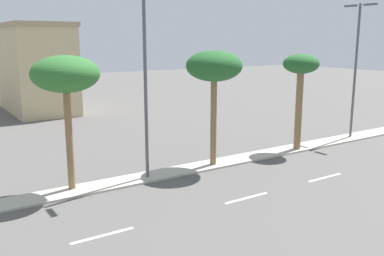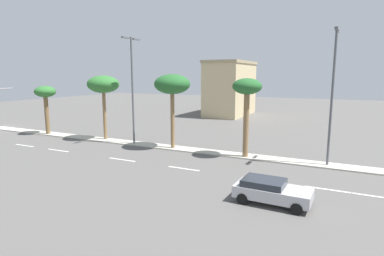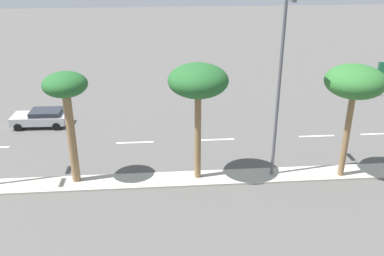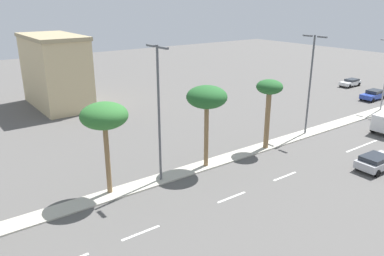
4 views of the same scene
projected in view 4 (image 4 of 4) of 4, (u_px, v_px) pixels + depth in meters
The scene contains 16 objects.
ground_plane at pixel (268, 146), 39.26m from camera, with size 160.00×160.00×0.00m, color #565451.
median_curb at pixel (329, 126), 45.17m from camera, with size 1.80×95.15×0.12m, color #B7B2A3.
lane_stripe_front at pixel (141, 233), 24.67m from camera, with size 0.20×2.80×0.01m, color silver.
lane_stripe_far at pixel (232, 197), 29.11m from camera, with size 0.20×2.80×0.01m, color silver.
lane_stripe_outboard at pixel (285, 176), 32.55m from camera, with size 0.20×2.80×0.01m, color silver.
lane_stripe_inboard at pixel (354, 149), 38.49m from camera, with size 0.20×2.80×0.01m, color silver.
lane_stripe_left at pixel (370, 143), 40.10m from camera, with size 0.20×2.80×0.01m, color silver.
commercial_building at pixel (55, 71), 52.59m from camera, with size 12.97×6.49×9.90m.
palm_tree_mid at pixel (104, 117), 27.73m from camera, with size 3.55×3.55×7.22m.
palm_tree_near at pixel (207, 98), 32.45m from camera, with size 3.55×3.55×7.36m.
palm_tree_trailing at pixel (269, 91), 36.72m from camera, with size 2.58×2.58×7.00m.
street_lamp_far at pixel (159, 105), 29.72m from camera, with size 2.90×0.24×11.11m.
street_lamp_right at pixel (311, 78), 40.72m from camera, with size 2.90×0.24×10.81m.
sedan_white_outboard at pixel (350, 82), 65.98m from camera, with size 1.96×4.13×1.25m.
sedan_blue_center at pixel (373, 95), 57.13m from camera, with size 2.09×4.09×1.45m.
sedan_silver_mid at pixel (377, 161), 33.72m from camera, with size 2.20×4.38×1.38m.
Camera 4 is at (24.80, 9.02, 14.45)m, focal length 35.45 mm.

